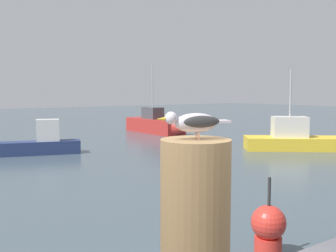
{
  "coord_description": "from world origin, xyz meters",
  "views": [
    {
      "loc": [
        -1.5,
        -1.83,
        2.69
      ],
      "look_at": [
        -0.24,
        -0.02,
        2.49
      ],
      "focal_mm": 41.97,
      "sensor_mm": 36.0,
      "label": 1
    }
  ],
  "objects_px": {
    "seagull": "(195,122)",
    "boat_red": "(159,125)",
    "mooring_post": "(195,232)",
    "boat_yellow": "(317,140)",
    "boat_navy": "(34,144)",
    "channel_buoy": "(268,229)"
  },
  "relations": [
    {
      "from": "mooring_post",
      "to": "channel_buoy",
      "type": "xyz_separation_m",
      "value": [
        3.55,
        2.54,
        -1.48
      ]
    },
    {
      "from": "boat_yellow",
      "to": "channel_buoy",
      "type": "xyz_separation_m",
      "value": [
        -10.86,
        -6.6,
        0.05
      ]
    },
    {
      "from": "boat_red",
      "to": "boat_navy",
      "type": "bearing_deg",
      "value": -156.63
    },
    {
      "from": "boat_navy",
      "to": "boat_red",
      "type": "distance_m",
      "value": 9.65
    },
    {
      "from": "boat_yellow",
      "to": "channel_buoy",
      "type": "relative_size",
      "value": 4.17
    },
    {
      "from": "boat_navy",
      "to": "boat_yellow",
      "type": "bearing_deg",
      "value": -28.48
    },
    {
      "from": "seagull",
      "to": "boat_yellow",
      "type": "bearing_deg",
      "value": 32.36
    },
    {
      "from": "mooring_post",
      "to": "boat_yellow",
      "type": "relative_size",
      "value": 0.18
    },
    {
      "from": "channel_buoy",
      "to": "boat_yellow",
      "type": "bearing_deg",
      "value": 31.27
    },
    {
      "from": "seagull",
      "to": "channel_buoy",
      "type": "relative_size",
      "value": 0.29
    },
    {
      "from": "seagull",
      "to": "channel_buoy",
      "type": "bearing_deg",
      "value": 35.52
    },
    {
      "from": "seagull",
      "to": "boat_yellow",
      "type": "height_order",
      "value": "boat_yellow"
    },
    {
      "from": "boat_yellow",
      "to": "boat_red",
      "type": "height_order",
      "value": "boat_red"
    },
    {
      "from": "boat_yellow",
      "to": "boat_navy",
      "type": "distance_m",
      "value": 12.49
    },
    {
      "from": "seagull",
      "to": "boat_navy",
      "type": "bearing_deg",
      "value": 77.16
    },
    {
      "from": "boat_yellow",
      "to": "seagull",
      "type": "bearing_deg",
      "value": -147.64
    },
    {
      "from": "mooring_post",
      "to": "seagull",
      "type": "bearing_deg",
      "value": 161.76
    },
    {
      "from": "seagull",
      "to": "boat_yellow",
      "type": "distance_m",
      "value": 17.2
    },
    {
      "from": "seagull",
      "to": "boat_yellow",
      "type": "xyz_separation_m",
      "value": [
        14.42,
        9.14,
        -2.11
      ]
    },
    {
      "from": "mooring_post",
      "to": "boat_navy",
      "type": "bearing_deg",
      "value": 77.18
    },
    {
      "from": "boat_yellow",
      "to": "boat_navy",
      "type": "relative_size",
      "value": 1.39
    },
    {
      "from": "seagull",
      "to": "boat_red",
      "type": "xyz_separation_m",
      "value": [
        12.3,
        18.92,
        -1.99
      ]
    }
  ]
}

